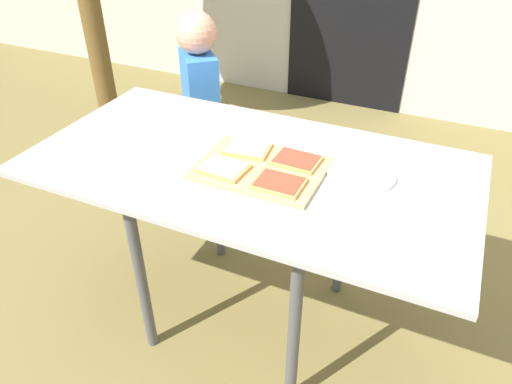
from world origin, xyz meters
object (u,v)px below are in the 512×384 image
cutting_board (260,168)px  pizza_slice_near_right (279,183)px  pizza_slice_far_left (247,149)px  dining_table (249,181)px  child_left (201,103)px  pizza_slice_near_left (224,168)px  plate_white_right (361,175)px  pizza_slice_far_right (296,160)px

cutting_board → pizza_slice_near_right: bearing=-38.4°
pizza_slice_far_left → pizza_slice_near_right: bearing=-40.7°
dining_table → pizza_slice_near_right: size_ratio=9.89×
dining_table → cutting_board: (0.05, -0.03, 0.08)m
cutting_board → child_left: bearing=133.1°
cutting_board → pizza_slice_near_right: (0.10, -0.08, 0.01)m
cutting_board → pizza_slice_far_left: pizza_slice_far_left is taller
pizza_slice_near_left → plate_white_right: (0.41, 0.16, -0.01)m
pizza_slice_near_left → plate_white_right: pizza_slice_near_left is taller
cutting_board → pizza_slice_far_left: 0.11m
pizza_slice_far_left → child_left: child_left is taller
dining_table → cutting_board: cutting_board is taller
cutting_board → dining_table: bearing=154.7°
dining_table → pizza_slice_near_left: size_ratio=9.46×
dining_table → plate_white_right: plate_white_right is taller
dining_table → pizza_slice_far_right: size_ratio=9.64×
pizza_slice_near_right → pizza_slice_far_left: same height
pizza_slice_near_right → pizza_slice_far_left: bearing=139.3°
pizza_slice_far_left → child_left: (-0.51, 0.56, -0.15)m
pizza_slice_near_right → pizza_slice_far_right: 0.15m
pizza_slice_near_right → child_left: bearing=134.2°
pizza_slice_near_left → pizza_slice_far_right: bearing=36.0°
cutting_board → pizza_slice_far_right: (0.10, 0.07, 0.01)m
child_left → plate_white_right: bearing=-30.8°
dining_table → pizza_slice_near_left: pizza_slice_near_left is taller
plate_white_right → cutting_board: bearing=-162.3°
cutting_board → plate_white_right: size_ratio=1.87×
pizza_slice_far_right → child_left: bearing=141.0°
plate_white_right → child_left: 1.06m
pizza_slice_near_left → pizza_slice_near_right: (0.19, -0.01, 0.00)m
dining_table → plate_white_right: size_ratio=6.79×
pizza_slice_near_left → pizza_slice_far_right: same height
dining_table → pizza_slice_near_right: (0.15, -0.10, 0.09)m
plate_white_right → pizza_slice_near_right: bearing=-140.7°
pizza_slice_far_left → cutting_board: bearing=-43.2°
pizza_slice_far_right → plate_white_right: pizza_slice_far_right is taller
dining_table → pizza_slice_far_left: pizza_slice_far_left is taller
pizza_slice_near_left → pizza_slice_near_right: size_ratio=1.05×
pizza_slice_near_left → pizza_slice_near_right: bearing=-2.6°
dining_table → plate_white_right: bearing=11.3°
dining_table → pizza_slice_far_left: (-0.03, 0.05, 0.09)m
pizza_slice_far_right → pizza_slice_near_right: bearing=-90.2°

